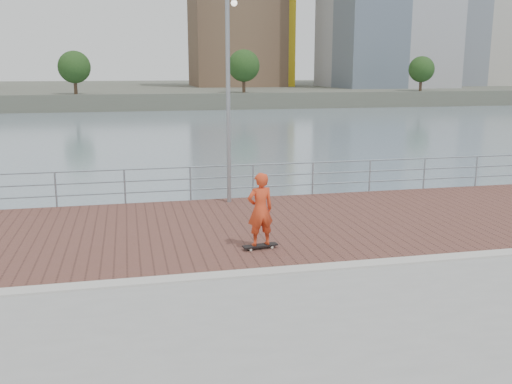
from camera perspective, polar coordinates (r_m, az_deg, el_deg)
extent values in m
plane|color=slate|center=(12.86, 2.05, -16.44)|extent=(400.00, 400.00, 0.00)
cube|color=brown|center=(15.37, -1.32, -3.47)|extent=(40.00, 6.80, 0.02)
cube|color=#B7B5AD|center=(12.02, 2.12, -7.92)|extent=(40.00, 0.40, 0.06)
cube|color=#4C5142|center=(133.52, -11.64, 9.90)|extent=(320.00, 95.00, 2.50)
cylinder|color=#8C9EA8|center=(18.40, -19.39, 0.20)|extent=(0.06, 0.06, 1.10)
cylinder|color=#8C9EA8|center=(18.26, -12.99, 0.50)|extent=(0.06, 0.06, 1.10)
cylinder|color=#8C9EA8|center=(18.36, -6.58, 0.80)|extent=(0.06, 0.06, 1.10)
cylinder|color=#8C9EA8|center=(18.68, -0.31, 1.08)|extent=(0.06, 0.06, 1.10)
cylinder|color=#8C9EA8|center=(19.22, 5.68, 1.33)|extent=(0.06, 0.06, 1.10)
cylinder|color=#8C9EA8|center=(19.96, 11.29, 1.56)|extent=(0.06, 0.06, 1.10)
cylinder|color=#8C9EA8|center=(20.87, 16.45, 1.75)|extent=(0.06, 0.06, 1.10)
cylinder|color=#8C9EA8|center=(21.94, 21.15, 1.92)|extent=(0.06, 0.06, 1.10)
cylinder|color=#8C9EA8|center=(18.39, -3.44, 2.62)|extent=(39.00, 0.05, 0.05)
cylinder|color=#8C9EA8|center=(18.46, -3.42, 1.47)|extent=(39.00, 0.05, 0.05)
cylinder|color=#8C9EA8|center=(18.53, -3.41, 0.37)|extent=(39.00, 0.05, 0.05)
cylinder|color=gray|center=(17.69, -2.80, 9.43)|extent=(0.13, 0.13, 6.61)
cube|color=black|center=(13.45, 0.42, -5.37)|extent=(0.86, 0.34, 0.03)
cylinder|color=beige|center=(13.30, -0.54, -5.79)|extent=(0.07, 0.05, 0.06)
cylinder|color=beige|center=(13.50, 1.60, -5.52)|extent=(0.07, 0.05, 0.06)
cylinder|color=beige|center=(13.44, -0.77, -5.60)|extent=(0.07, 0.05, 0.06)
cylinder|color=beige|center=(13.63, 1.35, -5.34)|extent=(0.07, 0.05, 0.06)
imported|color=red|center=(13.21, 0.43, -1.76)|extent=(0.69, 0.51, 1.74)
cube|color=brown|center=(123.61, -2.08, 17.71)|extent=(18.00, 18.00, 30.86)
cylinder|color=#473323|center=(88.21, -17.63, 10.48)|extent=(0.50, 0.50, 3.61)
sphere|color=#193814|center=(88.19, -17.72, 11.82)|extent=(4.64, 4.64, 4.64)
cylinder|color=#473323|center=(89.72, -1.23, 11.13)|extent=(0.50, 0.50, 3.81)
sphere|color=#193814|center=(89.71, -1.23, 12.52)|extent=(4.90, 4.90, 4.90)
cylinder|color=#473323|center=(100.13, 16.15, 10.63)|extent=(0.50, 0.50, 3.31)
sphere|color=#193814|center=(100.11, 16.22, 11.71)|extent=(4.25, 4.25, 4.25)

